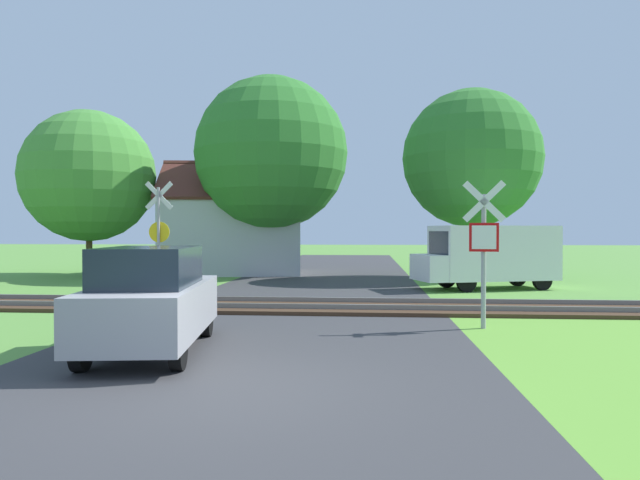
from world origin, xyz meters
TOP-DOWN VIEW (x-y plane):
  - ground_plane at (0.00, 0.00)m, footprint 160.00×160.00m
  - road_asphalt at (0.00, 2.00)m, footprint 7.50×80.00m
  - rail_track at (0.00, 7.83)m, footprint 60.00×2.60m
  - stop_sign_near at (4.25, 5.04)m, footprint 0.87×0.18m
  - crossing_sign_far at (-4.54, 9.88)m, footprint 0.88×0.13m
  - house at (-4.67, 20.31)m, footprint 7.37×6.05m
  - tree_left at (-10.96, 18.21)m, footprint 6.03×6.03m
  - tree_right at (6.34, 18.10)m, footprint 5.96×5.96m
  - tree_center at (-2.55, 18.76)m, footprint 6.97×6.97m
  - mail_truck at (6.12, 13.46)m, footprint 5.23×3.22m
  - parked_car at (-1.81, 2.24)m, footprint 2.14×4.18m

SIDE VIEW (x-z plane):
  - ground_plane at x=0.00m, z-range 0.00..0.00m
  - road_asphalt at x=0.00m, z-range 0.00..0.01m
  - rail_track at x=0.00m, z-range -0.05..0.17m
  - parked_car at x=-1.81m, z-range 0.00..1.78m
  - mail_truck at x=6.12m, z-range 0.12..2.36m
  - stop_sign_near at x=4.25m, z-range 0.22..3.33m
  - house at x=-4.67m, z-range -0.78..4.71m
  - crossing_sign_far at x=-4.54m, z-range 0.26..3.84m
  - tree_left at x=-10.96m, z-range 0.79..8.39m
  - tree_right at x=6.34m, z-range 1.11..9.30m
  - tree_center at x=-2.55m, z-range 1.06..10.17m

